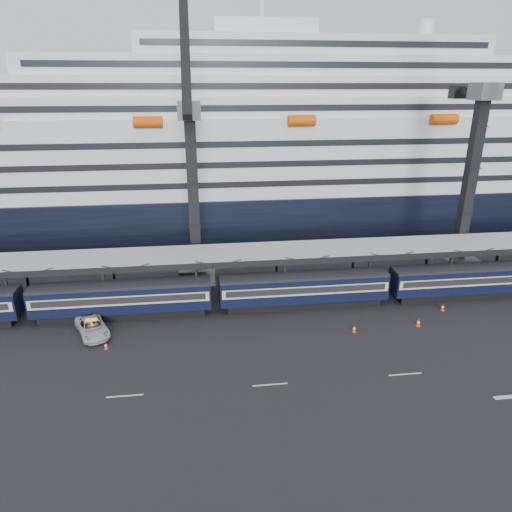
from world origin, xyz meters
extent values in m
plane|color=black|center=(0.00, 0.00, 0.00)|extent=(260.00, 260.00, 0.00)
cube|color=beige|center=(-26.00, -4.00, 0.01)|extent=(3.00, 0.15, 0.02)
cube|color=beige|center=(-14.00, -4.00, 0.01)|extent=(3.00, 0.15, 0.02)
cube|color=beige|center=(-2.00, -4.00, 0.01)|extent=(3.00, 0.15, 0.02)
cube|color=beige|center=(5.00, -8.00, 0.01)|extent=(2.50, 0.40, 0.02)
cube|color=black|center=(-28.00, 10.00, 0.45)|extent=(17.48, 2.40, 0.90)
cube|color=black|center=(-28.00, 10.00, 2.25)|extent=(19.00, 2.80, 2.70)
cube|color=beige|center=(-28.00, 10.00, 2.55)|extent=(18.62, 2.92, 1.05)
cube|color=black|center=(-28.00, 10.00, 2.60)|extent=(17.86, 2.98, 0.70)
cube|color=black|center=(-28.00, 10.00, 3.75)|extent=(19.00, 2.50, 0.35)
cube|color=black|center=(-8.00, 10.00, 0.45)|extent=(17.48, 2.40, 0.90)
cube|color=black|center=(-8.00, 10.00, 2.25)|extent=(19.00, 2.80, 2.70)
cube|color=beige|center=(-8.00, 10.00, 2.55)|extent=(18.62, 2.92, 1.05)
cube|color=black|center=(-8.00, 10.00, 2.60)|extent=(17.86, 2.98, 0.70)
cube|color=black|center=(-8.00, 10.00, 3.75)|extent=(19.00, 2.50, 0.35)
cube|color=black|center=(12.00, 10.00, 0.45)|extent=(17.48, 2.40, 0.90)
cube|color=black|center=(12.00, 10.00, 2.25)|extent=(19.00, 2.80, 2.70)
cube|color=beige|center=(12.00, 10.00, 2.55)|extent=(18.62, 2.92, 1.05)
cube|color=black|center=(12.00, 10.00, 2.60)|extent=(17.86, 2.98, 0.70)
cube|color=black|center=(12.00, 10.00, 3.75)|extent=(19.00, 2.50, 0.35)
cube|color=gray|center=(0.00, 14.00, 5.40)|extent=(130.00, 6.00, 0.25)
cube|color=black|center=(0.00, 11.00, 5.10)|extent=(130.00, 0.25, 0.70)
cube|color=black|center=(0.00, 17.00, 5.10)|extent=(130.00, 0.25, 0.70)
cube|color=black|center=(-40.00, 11.20, 2.70)|extent=(0.25, 0.25, 5.40)
cube|color=black|center=(-40.00, 16.80, 2.70)|extent=(0.25, 0.25, 5.40)
cube|color=black|center=(-30.00, 11.20, 2.70)|extent=(0.25, 0.25, 5.40)
cube|color=black|center=(-30.00, 16.80, 2.70)|extent=(0.25, 0.25, 5.40)
cube|color=black|center=(-20.00, 11.20, 2.70)|extent=(0.25, 0.25, 5.40)
cube|color=black|center=(-20.00, 16.80, 2.70)|extent=(0.25, 0.25, 5.40)
cube|color=black|center=(-10.00, 11.20, 2.70)|extent=(0.25, 0.25, 5.40)
cube|color=black|center=(-10.00, 16.80, 2.70)|extent=(0.25, 0.25, 5.40)
cube|color=black|center=(0.00, 11.20, 2.70)|extent=(0.25, 0.25, 5.40)
cube|color=black|center=(0.00, 16.80, 2.70)|extent=(0.25, 0.25, 5.40)
cube|color=black|center=(10.00, 11.20, 2.70)|extent=(0.25, 0.25, 5.40)
cube|color=black|center=(10.00, 16.80, 2.70)|extent=(0.25, 0.25, 5.40)
cube|color=black|center=(20.00, 16.80, 2.70)|extent=(0.25, 0.25, 5.40)
cube|color=black|center=(0.00, 46.00, 3.50)|extent=(200.00, 28.00, 7.00)
cube|color=silver|center=(0.00, 46.00, 13.00)|extent=(190.00, 26.88, 12.00)
cube|color=silver|center=(0.00, 46.00, 20.50)|extent=(160.00, 24.64, 3.00)
cube|color=black|center=(0.00, 33.63, 20.50)|extent=(153.60, 0.12, 0.90)
cube|color=silver|center=(0.00, 46.00, 23.50)|extent=(124.00, 21.84, 3.00)
cube|color=black|center=(0.00, 35.03, 23.50)|extent=(119.04, 0.12, 0.90)
cube|color=silver|center=(0.00, 46.00, 26.50)|extent=(90.00, 19.04, 3.00)
cube|color=black|center=(0.00, 36.43, 26.50)|extent=(86.40, 0.12, 0.90)
cube|color=silver|center=(0.00, 46.00, 29.50)|extent=(56.00, 16.24, 3.00)
cube|color=black|center=(0.00, 37.83, 29.50)|extent=(53.76, 0.12, 0.90)
cube|color=silver|center=(-8.00, 46.00, 32.00)|extent=(16.00, 12.00, 2.50)
cylinder|color=silver|center=(20.00, 46.00, 32.50)|extent=(2.80, 2.80, 3.00)
cylinder|color=#D74D06|center=(-26.00, 31.96, 18.80)|extent=(4.00, 1.60, 1.60)
cylinder|color=#D74D06|center=(-4.00, 31.96, 18.80)|extent=(4.00, 1.60, 1.60)
cylinder|color=#D74D06|center=(18.00, 31.96, 18.80)|extent=(4.00, 1.60, 1.60)
cube|color=#494C50|center=(-20.00, 19.00, 1.00)|extent=(4.50, 4.50, 2.00)
cube|color=black|center=(-20.00, 19.00, 11.00)|extent=(1.30, 1.30, 18.00)
cube|color=#494C50|center=(-20.00, 19.00, 21.00)|extent=(2.60, 3.20, 2.00)
cube|color=black|center=(-20.00, 13.21, 27.89)|extent=(0.90, 12.26, 14.37)
cube|color=black|center=(-20.00, 21.52, 21.00)|extent=(0.90, 5.04, 0.90)
cube|color=black|center=(-20.00, 24.04, 20.80)|extent=(2.20, 1.60, 1.60)
cube|color=#494C50|center=(15.00, 18.00, 1.00)|extent=(4.50, 4.50, 2.00)
cube|color=black|center=(15.00, 18.00, 12.00)|extent=(1.30, 1.30, 20.00)
cube|color=#494C50|center=(15.00, 18.00, 23.00)|extent=(2.60, 3.20, 2.00)
cube|color=black|center=(15.00, 20.80, 23.00)|extent=(0.90, 5.60, 0.90)
cube|color=black|center=(15.00, 23.60, 22.80)|extent=(2.20, 1.60, 1.60)
imported|color=#AAADB2|center=(-30.61, 6.51, 0.78)|extent=(4.64, 6.18, 1.56)
imported|color=#FFF80D|center=(-30.56, 6.39, 0.84)|extent=(0.73, 0.70, 1.68)
cube|color=#D74D06|center=(-28.79, 3.47, 0.02)|extent=(0.35, 0.35, 0.04)
cone|color=#D74D06|center=(-28.79, 3.47, 0.36)|extent=(0.29, 0.29, 0.65)
cylinder|color=white|center=(-28.79, 3.47, 0.36)|extent=(0.25, 0.25, 0.11)
cube|color=#D74D06|center=(-4.13, 3.59, 0.02)|extent=(0.39, 0.39, 0.04)
cone|color=#D74D06|center=(-4.13, 3.59, 0.41)|extent=(0.33, 0.33, 0.74)
cylinder|color=white|center=(-4.13, 3.59, 0.41)|extent=(0.28, 0.28, 0.12)
cube|color=#D74D06|center=(7.28, 6.95, 0.02)|extent=(0.40, 0.40, 0.04)
cone|color=#D74D06|center=(7.28, 6.95, 0.43)|extent=(0.34, 0.34, 0.77)
cylinder|color=white|center=(7.28, 6.95, 0.43)|extent=(0.29, 0.29, 0.13)
cube|color=#D74D06|center=(2.96, 3.95, 0.02)|extent=(0.43, 0.43, 0.05)
cone|color=#D74D06|center=(2.96, 3.95, 0.46)|extent=(0.37, 0.37, 0.82)
cylinder|color=white|center=(2.96, 3.95, 0.46)|extent=(0.31, 0.31, 0.14)
camera|label=1|loc=(-19.18, -35.80, 23.86)|focal=32.00mm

